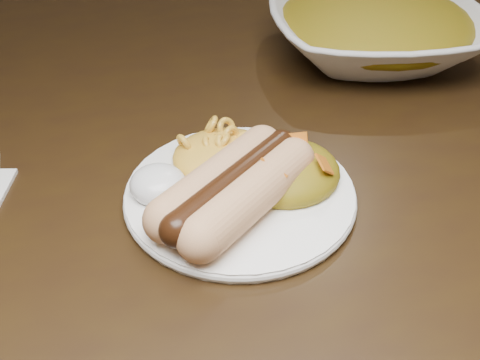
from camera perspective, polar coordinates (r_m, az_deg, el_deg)
name	(u,v)px	position (r m, az deg, el deg)	size (l,w,h in m)	color
table	(124,187)	(0.66, -11.66, -0.73)	(1.60, 0.90, 0.75)	black
plate	(240,194)	(0.48, 0.00, -1.42)	(0.20, 0.20, 0.01)	white
hotdog	(234,187)	(0.45, -0.58, -0.67)	(0.13, 0.13, 0.04)	#F7A97A
mac_and_cheese	(222,143)	(0.50, -1.80, 3.77)	(0.09, 0.08, 0.04)	gold
sour_cream	(157,178)	(0.47, -8.41, 0.19)	(0.05, 0.05, 0.03)	white
taco_salad	(286,162)	(0.48, 4.65, 1.81)	(0.10, 0.09, 0.04)	#B05A0D
serving_bowl	(373,32)	(0.73, 13.39, 14.45)	(0.26, 0.26, 0.06)	silver
bowl_filling	(376,17)	(0.72, 13.61, 15.81)	(0.24, 0.24, 0.06)	#B05A0D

